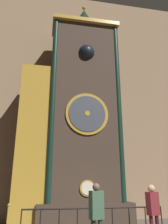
% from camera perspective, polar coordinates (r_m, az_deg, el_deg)
% --- Properties ---
extents(cathedral_back_wall, '(24.00, 0.32, 12.68)m').
position_cam_1_polar(cathedral_back_wall, '(11.99, -1.20, 4.97)').
color(cathedral_back_wall, '#997A5B').
rests_on(cathedral_back_wall, ground_plane).
extents(clock_tower, '(4.77, 1.82, 10.85)m').
position_cam_1_polar(clock_tower, '(9.95, -2.29, -1.12)').
color(clock_tower, '#423328').
rests_on(clock_tower, ground_plane).
extents(railing_fence, '(4.57, 0.05, 0.93)m').
position_cam_1_polar(railing_fence, '(7.66, 2.94, -26.64)').
color(railing_fence, black).
rests_on(railing_fence, ground_plane).
extents(visitor_near, '(0.39, 0.30, 1.66)m').
position_cam_1_polar(visitor_near, '(6.14, 3.28, -24.33)').
color(visitor_near, '#213427').
rests_on(visitor_near, ground_plane).
extents(visitor_far, '(0.39, 0.31, 1.62)m').
position_cam_1_polar(visitor_far, '(7.30, 17.57, -22.70)').
color(visitor_far, '#461518').
rests_on(visitor_far, ground_plane).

